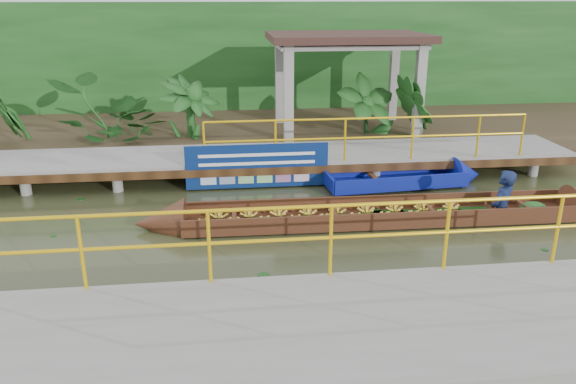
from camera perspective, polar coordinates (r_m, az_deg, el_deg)
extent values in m
plane|color=#2B2F17|center=(10.63, -3.15, -4.08)|extent=(80.00, 80.00, 0.00)
cube|color=#322919|center=(17.70, -4.74, 6.29)|extent=(30.00, 8.00, 0.45)
cube|color=gray|center=(13.76, -4.13, 3.64)|extent=(16.00, 2.00, 0.15)
cube|color=#321D0D|center=(12.83, -3.90, 2.09)|extent=(16.00, 0.12, 0.18)
cylinder|color=#D6A30B|center=(12.99, 8.27, 7.43)|extent=(7.50, 0.05, 0.05)
cylinder|color=#D6A30B|center=(13.09, 8.17, 5.50)|extent=(7.50, 0.05, 0.05)
cylinder|color=#D6A30B|center=(13.11, 8.16, 5.29)|extent=(0.05, 0.05, 1.00)
cylinder|color=gray|center=(15.58, -26.90, 2.36)|extent=(0.24, 0.24, 0.55)
cylinder|color=gray|center=(13.51, -21.12, 0.81)|extent=(0.24, 0.24, 0.55)
cylinder|color=gray|center=(15.00, -19.72, 2.75)|extent=(0.24, 0.24, 0.55)
cylinder|color=gray|center=(13.14, -12.67, 1.17)|extent=(0.24, 0.24, 0.55)
cylinder|color=gray|center=(14.67, -12.10, 3.12)|extent=(0.24, 0.24, 0.55)
cylinder|color=gray|center=(13.08, -3.93, 1.51)|extent=(0.24, 0.24, 0.55)
cylinder|color=gray|center=(14.61, -4.26, 3.43)|extent=(0.24, 0.24, 0.55)
cylinder|color=gray|center=(13.31, 4.70, 1.82)|extent=(0.24, 0.24, 0.55)
cylinder|color=gray|center=(14.82, 3.51, 3.69)|extent=(0.24, 0.24, 0.55)
cylinder|color=gray|center=(13.84, 12.86, 2.07)|extent=(0.24, 0.24, 0.55)
cylinder|color=gray|center=(15.29, 10.92, 3.86)|extent=(0.24, 0.24, 0.55)
cylinder|color=gray|center=(14.62, 20.28, 2.27)|extent=(0.24, 0.24, 0.55)
cylinder|color=gray|center=(16.00, 17.79, 3.97)|extent=(0.24, 0.24, 0.55)
cylinder|color=gray|center=(13.08, -3.93, 1.51)|extent=(0.24, 0.24, 0.55)
cube|color=gray|center=(6.97, 7.70, -15.19)|extent=(18.00, 2.40, 0.70)
cylinder|color=#D6A30B|center=(7.33, 6.00, -1.34)|extent=(10.00, 0.05, 0.05)
cylinder|color=#D6A30B|center=(7.50, 5.88, -4.55)|extent=(10.00, 0.05, 0.05)
cylinder|color=#D6A30B|center=(7.52, 5.87, -4.90)|extent=(0.05, 0.05, 1.00)
cube|color=gray|center=(15.17, 0.06, 9.44)|extent=(0.25, 0.25, 2.80)
cube|color=gray|center=(15.99, 13.17, 9.46)|extent=(0.25, 0.25, 2.80)
cube|color=gray|center=(17.52, -0.88, 10.80)|extent=(0.25, 0.25, 2.80)
cube|color=gray|center=(18.24, 10.66, 10.81)|extent=(0.25, 0.25, 2.80)
cube|color=gray|center=(16.47, 6.00, 14.70)|extent=(4.00, 2.60, 0.12)
cube|color=#351F1A|center=(16.46, 6.02, 15.39)|extent=(4.40, 3.00, 0.20)
cube|color=#153E13|center=(19.87, -5.17, 12.92)|extent=(30.00, 0.80, 4.00)
cube|color=#3D1F10|center=(11.25, 9.58, -2.64)|extent=(7.80, 1.10, 0.06)
cube|color=#3D1F10|center=(11.64, 9.01, -1.13)|extent=(7.79, 0.19, 0.33)
cube|color=#3D1F10|center=(10.77, 10.29, -2.94)|extent=(7.79, 0.19, 0.33)
cone|color=#3D1F10|center=(10.94, -12.90, -3.09)|extent=(0.99, 0.95, 0.93)
ellipsoid|color=#153E13|center=(12.39, 23.66, -1.50)|extent=(0.55, 0.44, 0.25)
imported|color=#101A3D|center=(11.82, 21.31, 2.06)|extent=(0.77, 0.73, 1.77)
cube|color=navy|center=(13.28, 10.80, 0.97)|extent=(3.27, 1.24, 0.11)
cube|color=navy|center=(13.66, 10.08, 2.10)|extent=(3.19, 0.35, 0.32)
cube|color=navy|center=(12.82, 11.63, 0.84)|extent=(3.19, 0.35, 0.32)
cube|color=navy|center=(12.72, 4.16, 1.06)|extent=(0.15, 0.96, 0.32)
cone|color=navy|center=(14.04, 17.67, 1.67)|extent=(0.72, 0.95, 0.90)
cube|color=#321D0D|center=(13.03, 8.67, 1.53)|extent=(0.19, 0.96, 0.05)
cube|color=navy|center=(12.78, -3.13, 2.65)|extent=(3.25, 0.03, 1.02)
cube|color=white|center=(12.68, -3.15, 3.79)|extent=(2.64, 0.01, 0.07)
cube|color=white|center=(12.74, -3.13, 2.92)|extent=(2.64, 0.01, 0.07)
imported|color=#153E13|center=(16.26, -26.33, 6.98)|extent=(1.33, 1.33, 1.66)
imported|color=#153E13|center=(15.60, -17.60, 7.63)|extent=(1.33, 1.33, 1.66)
imported|color=#153E13|center=(15.35, -10.19, 8.05)|extent=(1.33, 1.33, 1.66)
imported|color=#153E13|center=(15.85, 8.36, 8.50)|extent=(1.33, 1.33, 1.66)
imported|color=#153E13|center=(16.30, 13.52, 8.47)|extent=(1.33, 1.33, 1.66)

